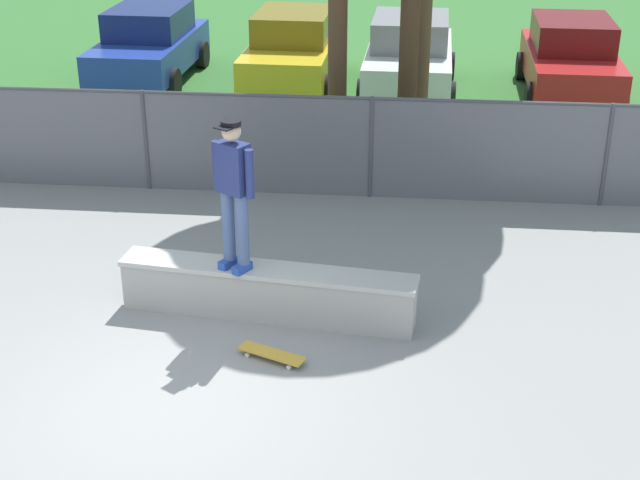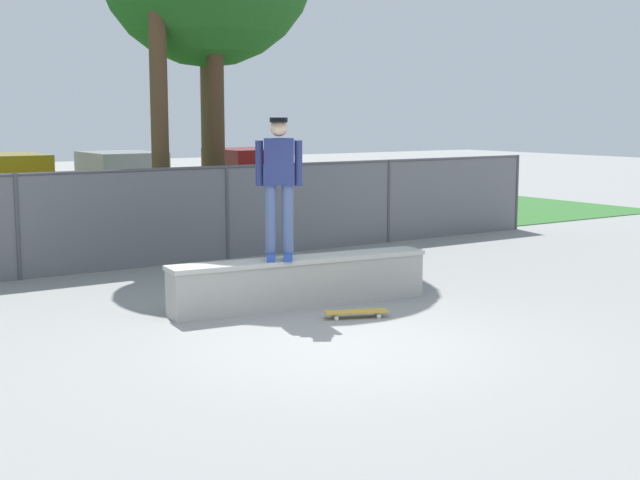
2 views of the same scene
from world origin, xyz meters
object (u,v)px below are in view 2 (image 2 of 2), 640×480
Objects in this scene: skateboard at (356,312)px; car_white at (124,187)px; car_yellow at (8,191)px; skateboarder at (279,181)px; car_red at (249,181)px; concrete_ledge at (301,281)px.

car_white is at bearing 82.86° from skateboard.
skateboard is 11.53m from car_yellow.
skateboarder is 10.55m from car_yellow.
car_red is at bearing 62.33° from skateboarder.
concrete_ledge is at bearing -98.88° from car_white.
car_yellow is 1.00× the size of car_red.
skateboarder reaches higher than skateboard.
skateboarder is 2.26× the size of skateboard.
skateboard is at bearing -84.02° from car_yellow.
concrete_ledge is 4.49× the size of skateboard.
car_red is at bearing 66.64° from skateboard.
skateboarder is 1.94m from skateboard.
car_red is at bearing 1.71° from car_white.
skateboard is 12.25m from car_red.
skateboarder reaches higher than car_yellow.
concrete_ledge is 1.40m from skateboarder.
car_white is (1.94, 10.18, -0.85)m from skateboarder.
concrete_ledge is 1.03m from skateboard.
car_red is at bearing 63.81° from concrete_ledge.
car_yellow is 1.00× the size of car_white.
concrete_ledge is at bearing 101.04° from skateboard.
concrete_ledge is 10.28m from car_white.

